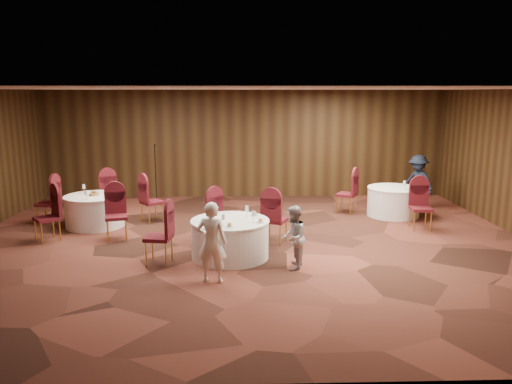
{
  "coord_description": "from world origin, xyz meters",
  "views": [
    {
      "loc": [
        -0.13,
        -9.93,
        3.15
      ],
      "look_at": [
        0.2,
        0.2,
        1.1
      ],
      "focal_mm": 35.0,
      "sensor_mm": 36.0,
      "label": 1
    }
  ],
  "objects_px": {
    "woman_b": "(293,238)",
    "table_right": "(393,201)",
    "mic_stand": "(156,185)",
    "table_main": "(230,238)",
    "table_left": "(95,211)",
    "man_c": "(418,182)",
    "woman_a": "(212,242)"
  },
  "relations": [
    {
      "from": "woman_b",
      "to": "table_right",
      "type": "bearing_deg",
      "value": 155.09
    },
    {
      "from": "mic_stand",
      "to": "woman_b",
      "type": "relative_size",
      "value": 1.45
    },
    {
      "from": "table_main",
      "to": "table_left",
      "type": "relative_size",
      "value": 1.07
    },
    {
      "from": "table_left",
      "to": "man_c",
      "type": "xyz_separation_m",
      "value": [
        8.27,
        1.55,
        0.36
      ]
    },
    {
      "from": "table_main",
      "to": "woman_b",
      "type": "distance_m",
      "value": 1.34
    },
    {
      "from": "woman_a",
      "to": "man_c",
      "type": "bearing_deg",
      "value": -125.94
    },
    {
      "from": "woman_b",
      "to": "man_c",
      "type": "height_order",
      "value": "man_c"
    },
    {
      "from": "mic_stand",
      "to": "woman_b",
      "type": "distance_m",
      "value": 6.59
    },
    {
      "from": "table_main",
      "to": "woman_a",
      "type": "height_order",
      "value": "woman_a"
    },
    {
      "from": "man_c",
      "to": "table_right",
      "type": "bearing_deg",
      "value": -83.78
    },
    {
      "from": "table_left",
      "to": "woman_b",
      "type": "distance_m",
      "value": 5.35
    },
    {
      "from": "woman_b",
      "to": "man_c",
      "type": "bearing_deg",
      "value": 153.05
    },
    {
      "from": "table_left",
      "to": "table_right",
      "type": "relative_size",
      "value": 1.05
    },
    {
      "from": "table_main",
      "to": "woman_b",
      "type": "relative_size",
      "value": 1.3
    },
    {
      "from": "mic_stand",
      "to": "table_right",
      "type": "bearing_deg",
      "value": -16.08
    },
    {
      "from": "table_left",
      "to": "woman_a",
      "type": "xyz_separation_m",
      "value": [
        2.97,
        -3.66,
        0.32
      ]
    },
    {
      "from": "man_c",
      "to": "table_left",
      "type": "bearing_deg",
      "value": -114.65
    },
    {
      "from": "mic_stand",
      "to": "man_c",
      "type": "relative_size",
      "value": 1.14
    },
    {
      "from": "table_main",
      "to": "mic_stand",
      "type": "xyz_separation_m",
      "value": [
        -2.23,
        5.0,
        0.12
      ]
    },
    {
      "from": "table_left",
      "to": "table_right",
      "type": "distance_m",
      "value": 7.42
    },
    {
      "from": "woman_b",
      "to": "woman_a",
      "type": "bearing_deg",
      "value": -54.1
    },
    {
      "from": "table_right",
      "to": "man_c",
      "type": "bearing_deg",
      "value": 41.47
    },
    {
      "from": "table_right",
      "to": "man_c",
      "type": "xyz_separation_m",
      "value": [
        0.88,
        0.78,
        0.36
      ]
    },
    {
      "from": "table_main",
      "to": "table_right",
      "type": "relative_size",
      "value": 1.13
    },
    {
      "from": "woman_b",
      "to": "table_main",
      "type": "bearing_deg",
      "value": -106.86
    },
    {
      "from": "table_right",
      "to": "man_c",
      "type": "height_order",
      "value": "man_c"
    },
    {
      "from": "table_right",
      "to": "mic_stand",
      "type": "xyz_separation_m",
      "value": [
        -6.36,
        1.84,
        0.12
      ]
    },
    {
      "from": "table_left",
      "to": "woman_a",
      "type": "distance_m",
      "value": 4.72
    },
    {
      "from": "table_left",
      "to": "table_right",
      "type": "bearing_deg",
      "value": 5.92
    },
    {
      "from": "table_main",
      "to": "man_c",
      "type": "bearing_deg",
      "value": 38.15
    },
    {
      "from": "table_right",
      "to": "woman_a",
      "type": "bearing_deg",
      "value": -134.97
    },
    {
      "from": "woman_a",
      "to": "woman_b",
      "type": "xyz_separation_m",
      "value": [
        1.42,
        0.6,
        -0.11
      ]
    }
  ]
}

